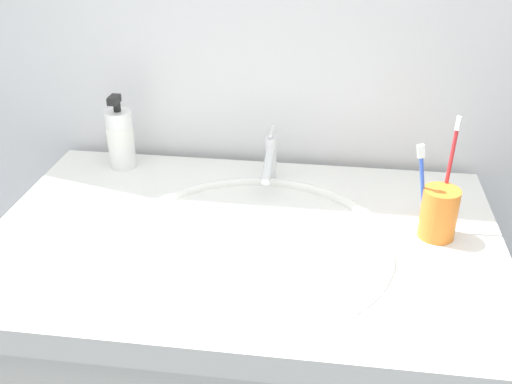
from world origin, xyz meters
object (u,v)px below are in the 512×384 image
(toothbrush_blue, at_px, (422,183))
(soap_dispenser, at_px, (120,137))
(faucet, at_px, (270,160))
(toothbrush_cup, at_px, (439,213))
(toothbrush_red, at_px, (449,168))

(toothbrush_blue, relative_size, soap_dispenser, 1.02)
(faucet, xyz_separation_m, toothbrush_cup, (0.32, -0.17, -0.01))
(faucet, bearing_deg, soap_dispenser, 173.98)
(toothbrush_cup, height_order, toothbrush_blue, toothbrush_blue)
(toothbrush_cup, distance_m, toothbrush_blue, 0.07)
(toothbrush_cup, bearing_deg, soap_dispenser, 162.82)
(toothbrush_blue, distance_m, toothbrush_red, 0.06)
(toothbrush_red, bearing_deg, faucet, 158.13)
(toothbrush_red, bearing_deg, toothbrush_cup, -109.59)
(faucet, bearing_deg, toothbrush_blue, -29.72)
(toothbrush_red, distance_m, soap_dispenser, 0.70)
(toothbrush_blue, bearing_deg, toothbrush_cup, -6.08)
(faucet, height_order, soap_dispenser, soap_dispenser)
(toothbrush_red, bearing_deg, toothbrush_blue, -147.82)
(faucet, height_order, toothbrush_red, toothbrush_red)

